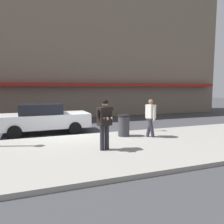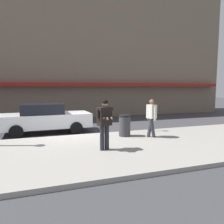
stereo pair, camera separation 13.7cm
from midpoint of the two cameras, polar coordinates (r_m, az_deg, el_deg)
ground_plane at (r=10.74m, az=-10.62°, el=-6.38°), size 80.00×80.00×0.00m
sidewalk at (r=8.29m, az=-0.29°, el=-9.59°), size 32.00×5.30×0.14m
curb_paint_line at (r=10.99m, az=-5.49°, el=-5.99°), size 28.00×0.12×0.01m
storefront_facade at (r=19.53m, az=-12.43°, el=19.20°), size 28.00×4.70×13.51m
parked_sedan_mid at (r=11.79m, az=-17.74°, el=-1.54°), size 4.53×1.99×1.54m
man_texting_on_phone at (r=7.68m, az=-2.44°, el=-1.85°), size 0.63×0.64×1.81m
pedestrian_in_light_coat at (r=9.88m, az=9.65°, el=-0.95°), size 0.36×0.60×1.70m
parking_meter at (r=11.27m, az=9.12°, el=-0.75°), size 0.12×0.18×1.27m
trash_bin at (r=10.01m, az=2.71°, el=-3.51°), size 0.55×0.55×0.98m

